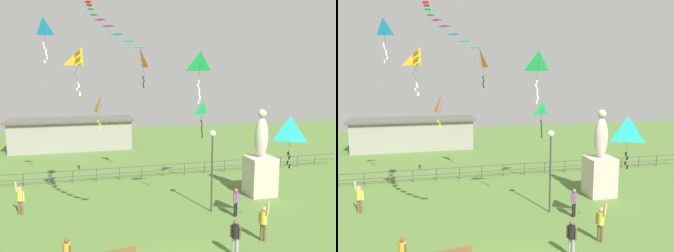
{
  "view_description": "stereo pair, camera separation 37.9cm",
  "coord_description": "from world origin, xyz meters",
  "views": [
    {
      "loc": [
        -3.67,
        -11.59,
        7.89
      ],
      "look_at": [
        0.94,
        6.56,
        5.1
      ],
      "focal_mm": 37.19,
      "sensor_mm": 36.0,
      "label": 1
    },
    {
      "loc": [
        -3.3,
        -11.68,
        7.89
      ],
      "look_at": [
        0.94,
        6.56,
        5.1
      ],
      "focal_mm": 37.19,
      "sensor_mm": 36.0,
      "label": 2
    }
  ],
  "objects": [
    {
      "name": "statue_monument",
      "position": [
        7.67,
        8.42,
        1.82
      ],
      "size": [
        1.74,
        1.74,
        5.67
      ],
      "color": "beige",
      "rests_on": "ground_plane"
    },
    {
      "name": "lamppost",
      "position": [
        3.5,
        6.43,
        3.44
      ],
      "size": [
        0.36,
        0.36,
        4.78
      ],
      "color": "#38383D",
      "rests_on": "ground_plane"
    },
    {
      "name": "person_0",
      "position": [
        2.69,
        1.51,
        0.95
      ],
      "size": [
        0.36,
        0.4,
        1.66
      ],
      "color": "#99999E",
      "rests_on": "ground_plane"
    },
    {
      "name": "person_1",
      "position": [
        -4.38,
        1.88,
        0.86
      ],
      "size": [
        0.32,
        0.36,
        1.5
      ],
      "color": "#3F4C47",
      "rests_on": "ground_plane"
    },
    {
      "name": "person_2",
      "position": [
        -7.14,
        8.68,
        0.95
      ],
      "size": [
        0.49,
        0.31,
        1.89
      ],
      "color": "brown",
      "rests_on": "ground_plane"
    },
    {
      "name": "person_3",
      "position": [
        4.59,
        2.47,
        1.0
      ],
      "size": [
        0.42,
        0.51,
        1.99
      ],
      "color": "brown",
      "rests_on": "ground_plane"
    },
    {
      "name": "person_4",
      "position": [
        4.58,
        5.49,
        0.92
      ],
      "size": [
        0.4,
        0.34,
        1.6
      ],
      "color": "black",
      "rests_on": "ground_plane"
    },
    {
      "name": "kite_0",
      "position": [
        4.61,
        11.07,
        5.48
      ],
      "size": [
        1.1,
        0.81,
        2.64
      ],
      "color": "#1EB759"
    },
    {
      "name": "kite_1",
      "position": [
        6.03,
        2.89,
        5.24
      ],
      "size": [
        1.19,
        0.97,
        2.5
      ],
      "color": "#19B2B2"
    },
    {
      "name": "kite_2",
      "position": [
        -2.15,
        13.27,
        5.83
      ],
      "size": [
        0.84,
        1.18,
        2.47
      ],
      "color": "orange"
    },
    {
      "name": "kite_4",
      "position": [
        -5.7,
        11.71,
        10.7
      ],
      "size": [
        0.86,
        0.72,
        2.77
      ],
      "color": "#198CD1"
    },
    {
      "name": "kite_5",
      "position": [
        0.5,
        12.91,
        8.95
      ],
      "size": [
        0.76,
        0.99,
        2.8
      ],
      "color": "orange"
    },
    {
      "name": "kite_6",
      "position": [
        2.55,
        5.93,
        8.44
      ],
      "size": [
        1.03,
        0.72,
        2.77
      ],
      "color": "#1EB759"
    },
    {
      "name": "kite_7",
      "position": [
        -3.48,
        7.49,
        8.67
      ],
      "size": [
        1.23,
        1.33,
        2.46
      ],
      "color": "yellow"
    },
    {
      "name": "waterfront_railing",
      "position": [
        -0.27,
        14.0,
        0.63
      ],
      "size": [
        36.05,
        0.06,
        0.95
      ],
      "color": "#4C4742",
      "rests_on": "ground_plane"
    },
    {
      "name": "pavilion_building",
      "position": [
        -4.61,
        26.0,
        1.67
      ],
      "size": [
        12.82,
        4.07,
        3.28
      ],
      "color": "gray",
      "rests_on": "ground_plane"
    }
  ]
}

